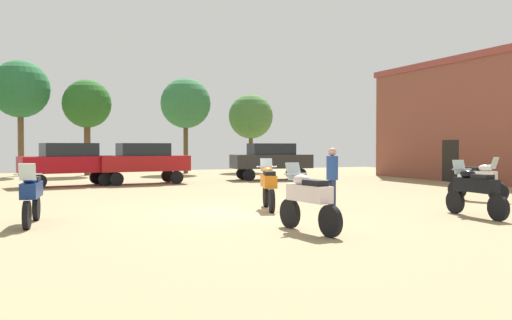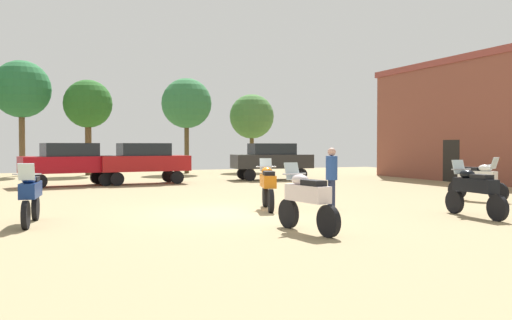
{
  "view_description": "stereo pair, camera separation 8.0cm",
  "coord_description": "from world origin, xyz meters",
  "px_view_note": "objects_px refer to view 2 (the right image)",
  "views": [
    {
      "loc": [
        -4.93,
        -14.27,
        1.92
      ],
      "look_at": [
        2.99,
        5.04,
        1.35
      ],
      "focal_mm": 37.83,
      "sensor_mm": 36.0,
      "label": 1
    },
    {
      "loc": [
        -4.85,
        -14.3,
        1.92
      ],
      "look_at": [
        2.99,
        5.04,
        1.35
      ],
      "focal_mm": 37.83,
      "sensor_mm": 36.0,
      "label": 2
    }
  ],
  "objects_px": {
    "motorcycle_6": "(474,189)",
    "motorcycle_7": "(268,185)",
    "tree_2": "(88,105)",
    "tree_3": "(187,104)",
    "car_1": "(144,160)",
    "tree_4": "(252,117)",
    "motorcycle_1": "(478,179)",
    "car_4": "(70,161)",
    "motorcycle_2": "(31,194)",
    "car_2": "(272,158)",
    "tree_5": "(21,90)",
    "motorcycle_5": "(307,199)",
    "person_1": "(332,174)"
  },
  "relations": [
    {
      "from": "car_4",
      "to": "tree_5",
      "type": "relative_size",
      "value": 0.64
    },
    {
      "from": "tree_5",
      "to": "car_4",
      "type": "bearing_deg",
      "value": -77.26
    },
    {
      "from": "car_1",
      "to": "motorcycle_5",
      "type": "bearing_deg",
      "value": 177.76
    },
    {
      "from": "motorcycle_1",
      "to": "tree_4",
      "type": "xyz_separation_m",
      "value": [
        0.36,
        21.84,
        3.21
      ]
    },
    {
      "from": "motorcycle_5",
      "to": "motorcycle_6",
      "type": "relative_size",
      "value": 0.93
    },
    {
      "from": "car_4",
      "to": "motorcycle_6",
      "type": "bearing_deg",
      "value": -159.07
    },
    {
      "from": "car_2",
      "to": "tree_2",
      "type": "bearing_deg",
      "value": 52.48
    },
    {
      "from": "motorcycle_5",
      "to": "tree_3",
      "type": "bearing_deg",
      "value": 72.53
    },
    {
      "from": "car_1",
      "to": "tree_4",
      "type": "distance_m",
      "value": 13.61
    },
    {
      "from": "motorcycle_1",
      "to": "car_4",
      "type": "xyz_separation_m",
      "value": [
        -12.53,
        12.26,
        0.44
      ]
    },
    {
      "from": "tree_5",
      "to": "tree_3",
      "type": "bearing_deg",
      "value": -4.66
    },
    {
      "from": "motorcycle_1",
      "to": "motorcycle_5",
      "type": "distance_m",
      "value": 9.28
    },
    {
      "from": "car_2",
      "to": "car_4",
      "type": "xyz_separation_m",
      "value": [
        -10.58,
        -0.78,
        0.0
      ]
    },
    {
      "from": "motorcycle_6",
      "to": "car_2",
      "type": "xyz_separation_m",
      "value": [
        1.28,
        16.19,
        0.43
      ]
    },
    {
      "from": "car_1",
      "to": "tree_3",
      "type": "height_order",
      "value": "tree_3"
    },
    {
      "from": "car_2",
      "to": "car_4",
      "type": "distance_m",
      "value": 10.61
    },
    {
      "from": "motorcycle_6",
      "to": "motorcycle_7",
      "type": "distance_m",
      "value": 5.67
    },
    {
      "from": "car_4",
      "to": "car_2",
      "type": "bearing_deg",
      "value": -95.97
    },
    {
      "from": "tree_2",
      "to": "tree_3",
      "type": "xyz_separation_m",
      "value": [
        6.39,
        -0.05,
        0.24
      ]
    },
    {
      "from": "motorcycle_1",
      "to": "motorcycle_2",
      "type": "xyz_separation_m",
      "value": [
        -14.08,
        -0.26,
        -0.0
      ]
    },
    {
      "from": "motorcycle_6",
      "to": "tree_2",
      "type": "bearing_deg",
      "value": 111.4
    },
    {
      "from": "motorcycle_1",
      "to": "motorcycle_7",
      "type": "bearing_deg",
      "value": -20.59
    },
    {
      "from": "motorcycle_2",
      "to": "car_2",
      "type": "distance_m",
      "value": 18.0
    },
    {
      "from": "tree_3",
      "to": "car_4",
      "type": "bearing_deg",
      "value": -130.99
    },
    {
      "from": "car_1",
      "to": "tree_4",
      "type": "relative_size",
      "value": 0.8
    },
    {
      "from": "car_2",
      "to": "tree_4",
      "type": "xyz_separation_m",
      "value": [
        2.31,
        8.8,
        2.78
      ]
    },
    {
      "from": "motorcycle_1",
      "to": "tree_3",
      "type": "bearing_deg",
      "value": -95.53
    },
    {
      "from": "motorcycle_2",
      "to": "motorcycle_7",
      "type": "height_order",
      "value": "motorcycle_7"
    },
    {
      "from": "car_1",
      "to": "car_2",
      "type": "bearing_deg",
      "value": -89.5
    },
    {
      "from": "motorcycle_7",
      "to": "tree_4",
      "type": "relative_size",
      "value": 0.37
    },
    {
      "from": "motorcycle_6",
      "to": "car_2",
      "type": "bearing_deg",
      "value": 89.54
    },
    {
      "from": "motorcycle_5",
      "to": "person_1",
      "type": "height_order",
      "value": "person_1"
    },
    {
      "from": "motorcycle_1",
      "to": "motorcycle_7",
      "type": "distance_m",
      "value": 7.64
    },
    {
      "from": "motorcycle_5",
      "to": "car_1",
      "type": "height_order",
      "value": "car_1"
    },
    {
      "from": "motorcycle_6",
      "to": "motorcycle_7",
      "type": "relative_size",
      "value": 1.11
    },
    {
      "from": "car_4",
      "to": "tree_3",
      "type": "bearing_deg",
      "value": -51.19
    },
    {
      "from": "car_2",
      "to": "person_1",
      "type": "bearing_deg",
      "value": 169.2
    },
    {
      "from": "motorcycle_2",
      "to": "person_1",
      "type": "xyz_separation_m",
      "value": [
        8.13,
        -0.14,
        0.34
      ]
    },
    {
      "from": "tree_5",
      "to": "motorcycle_5",
      "type": "bearing_deg",
      "value": -76.37
    },
    {
      "from": "car_4",
      "to": "tree_4",
      "type": "relative_size",
      "value": 0.82
    },
    {
      "from": "motorcycle_1",
      "to": "motorcycle_6",
      "type": "distance_m",
      "value": 4.51
    },
    {
      "from": "motorcycle_2",
      "to": "car_2",
      "type": "xyz_separation_m",
      "value": [
        12.13,
        13.29,
        0.44
      ]
    },
    {
      "from": "motorcycle_1",
      "to": "motorcycle_7",
      "type": "xyz_separation_m",
      "value": [
        -7.63,
        0.41,
        -0.0
      ]
    },
    {
      "from": "tree_2",
      "to": "motorcycle_7",
      "type": "bearing_deg",
      "value": -81.11
    },
    {
      "from": "car_1",
      "to": "person_1",
      "type": "xyz_separation_m",
      "value": [
        3.13,
        -12.83,
        -0.1
      ]
    },
    {
      "from": "tree_5",
      "to": "motorcycle_7",
      "type": "bearing_deg",
      "value": -71.85
    },
    {
      "from": "person_1",
      "to": "tree_2",
      "type": "distance_m",
      "value": 22.71
    },
    {
      "from": "motorcycle_2",
      "to": "car_4",
      "type": "bearing_deg",
      "value": -89.45
    },
    {
      "from": "motorcycle_1",
      "to": "car_1",
      "type": "distance_m",
      "value": 15.41
    },
    {
      "from": "car_2",
      "to": "car_1",
      "type": "bearing_deg",
      "value": 100.58
    }
  ]
}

